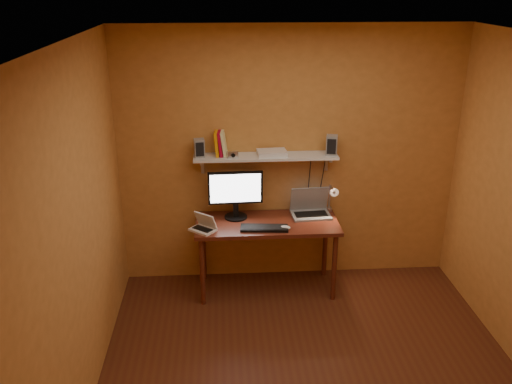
{
  "coord_description": "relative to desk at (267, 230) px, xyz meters",
  "views": [
    {
      "loc": [
        -0.68,
        -3.53,
        2.98
      ],
      "look_at": [
        -0.36,
        1.18,
        1.11
      ],
      "focal_mm": 38.0,
      "sensor_mm": 36.0,
      "label": 1
    }
  ],
  "objects": [
    {
      "name": "keyboard",
      "position": [
        -0.04,
        -0.16,
        0.1
      ],
      "size": [
        0.47,
        0.19,
        0.02
      ],
      "primitive_type": "cube",
      "rotation": [
        0.0,
        0.0,
        -0.09
      ],
      "color": "black",
      "rests_on": "desk"
    },
    {
      "name": "desk",
      "position": [
        0.0,
        0.0,
        0.0
      ],
      "size": [
        1.4,
        0.6,
        0.75
      ],
      "color": "#5E2616",
      "rests_on": "ground"
    },
    {
      "name": "speaker_right",
      "position": [
        0.64,
        0.18,
        0.81
      ],
      "size": [
        0.13,
        0.13,
        0.19
      ],
      "primitive_type": "cube",
      "rotation": [
        0.0,
        0.0,
        -0.23
      ],
      "color": "gray",
      "rests_on": "wall_shelf"
    },
    {
      "name": "laptop",
      "position": [
        0.45,
        0.16,
        0.16
      ],
      "size": [
        0.4,
        0.3,
        0.28
      ],
      "rotation": [
        0.0,
        0.0,
        0.07
      ],
      "color": "gray",
      "rests_on": "desk"
    },
    {
      "name": "wall_shelf",
      "position": [
        0.0,
        0.19,
        0.69
      ],
      "size": [
        1.4,
        0.25,
        0.21
      ],
      "color": "silver",
      "rests_on": "room"
    },
    {
      "name": "netbook",
      "position": [
        -0.61,
        -0.14,
        0.13
      ],
      "size": [
        0.28,
        0.27,
        0.17
      ],
      "rotation": [
        0.0,
        0.0,
        -0.68
      ],
      "color": "white",
      "rests_on": "desk"
    },
    {
      "name": "speaker_left",
      "position": [
        -0.64,
        0.19,
        0.8
      ],
      "size": [
        0.11,
        0.11,
        0.17
      ],
      "primitive_type": "cube",
      "rotation": [
        0.0,
        0.0,
        0.13
      ],
      "color": "gray",
      "rests_on": "wall_shelf"
    },
    {
      "name": "monitor",
      "position": [
        -0.3,
        0.13,
        0.36
      ],
      "size": [
        0.54,
        0.24,
        0.48
      ],
      "rotation": [
        0.0,
        0.0,
        0.04
      ],
      "color": "black",
      "rests_on": "desk"
    },
    {
      "name": "mouse",
      "position": [
        0.16,
        -0.18,
        0.1
      ],
      "size": [
        0.11,
        0.09,
        0.04
      ],
      "primitive_type": "ellipsoid",
      "rotation": [
        0.0,
        0.0,
        -0.25
      ],
      "color": "white",
      "rests_on": "desk"
    },
    {
      "name": "shelf_camera",
      "position": [
        -0.32,
        0.13,
        0.74
      ],
      "size": [
        0.11,
        0.06,
        0.06
      ],
      "color": "silver",
      "rests_on": "wall_shelf"
    },
    {
      "name": "room",
      "position": [
        0.25,
        -1.28,
        0.64
      ],
      "size": [
        3.44,
        3.24,
        2.64
      ],
      "color": "#552915",
      "rests_on": "ground"
    },
    {
      "name": "desk_lamp",
      "position": [
        0.66,
        0.13,
        0.29
      ],
      "size": [
        0.09,
        0.23,
        0.38
      ],
      "color": "silver",
      "rests_on": "desk"
    },
    {
      "name": "router",
      "position": [
        0.06,
        0.2,
        0.73
      ],
      "size": [
        0.3,
        0.21,
        0.05
      ],
      "primitive_type": "cube",
      "rotation": [
        0.0,
        0.0,
        0.07
      ],
      "color": "white",
      "rests_on": "wall_shelf"
    },
    {
      "name": "books",
      "position": [
        -0.44,
        0.22,
        0.83
      ],
      "size": [
        0.13,
        0.17,
        0.24
      ],
      "color": "orange",
      "rests_on": "wall_shelf"
    }
  ]
}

